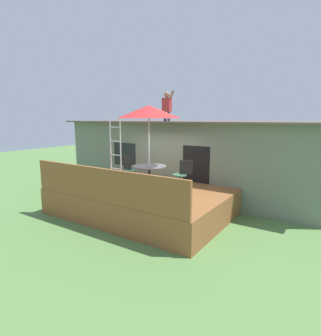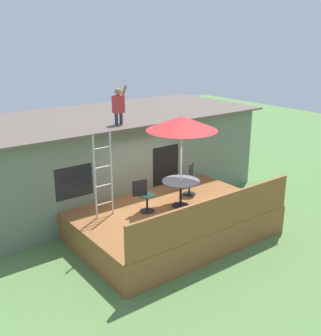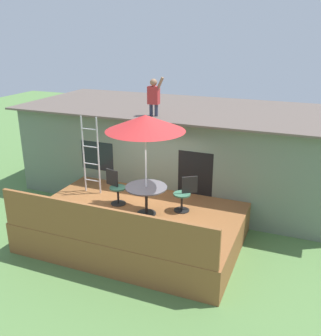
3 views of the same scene
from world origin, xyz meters
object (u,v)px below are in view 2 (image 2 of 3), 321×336
at_px(patio_umbrella, 182,123).
at_px(person_figure, 119,103).
at_px(patio_table, 181,186).
at_px(step_ladder, 103,176).
at_px(patio_chair_right, 190,179).
at_px(patio_chair_left, 144,196).

height_order(patio_umbrella, person_figure, person_figure).
bearing_deg(patio_table, person_figure, 107.70).
bearing_deg(person_figure, step_ladder, -134.71).
bearing_deg(step_ladder, patio_umbrella, -19.52).
height_order(patio_table, patio_chair_right, patio_chair_right).
relative_size(patio_table, patio_chair_right, 1.13).
relative_size(patio_table, step_ladder, 0.47).
xyz_separation_m(step_ladder, person_figure, (1.34, 1.35, 1.56)).
height_order(patio_umbrella, patio_chair_right, patio_umbrella).
bearing_deg(patio_chair_right, person_figure, -79.75).
relative_size(person_figure, patio_chair_right, 1.21).
bearing_deg(patio_chair_left, person_figure, 94.46).
relative_size(step_ladder, patio_chair_left, 2.39).
relative_size(patio_umbrella, step_ladder, 1.15).
bearing_deg(patio_chair_right, patio_umbrella, 0.00).
distance_m(person_figure, patio_chair_left, 2.85).
relative_size(step_ladder, patio_chair_right, 2.39).
distance_m(patio_table, patio_chair_right, 1.00).
distance_m(step_ladder, patio_chair_left, 1.25).
bearing_deg(patio_umbrella, patio_chair_left, 164.10).
xyz_separation_m(person_figure, patio_chair_right, (1.48, -1.50, -2.21)).
bearing_deg(step_ladder, patio_table, -19.52).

